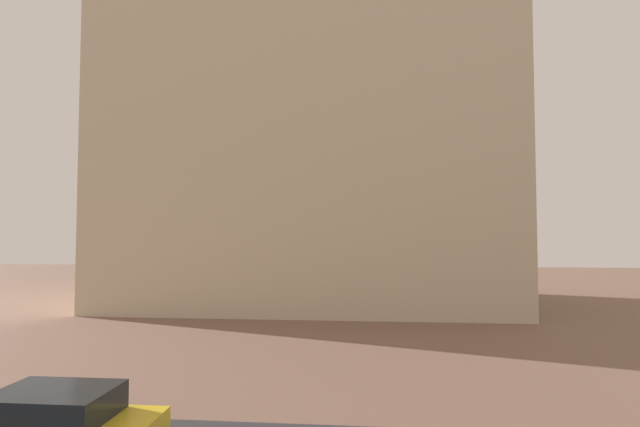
# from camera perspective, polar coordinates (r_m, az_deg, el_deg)

# --- Properties ---
(landmark_building) EXTENTS (25.38, 14.48, 36.30)m
(landmark_building) POSITION_cam_1_polar(r_m,az_deg,el_deg) (33.40, -1.55, 8.68)
(landmark_building) COLOR beige
(landmark_building) RESTS_ON ground_plane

